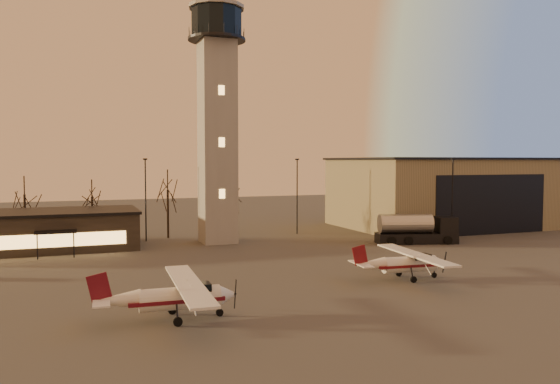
% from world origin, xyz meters
% --- Properties ---
extents(ground, '(220.00, 220.00, 0.00)m').
position_xyz_m(ground, '(0.00, 0.00, 0.00)').
color(ground, '#413F3C').
rests_on(ground, ground).
extents(control_tower, '(6.80, 6.80, 32.60)m').
position_xyz_m(control_tower, '(0.00, 30.00, 16.33)').
color(control_tower, gray).
rests_on(control_tower, ground).
extents(hangar, '(30.60, 20.60, 10.30)m').
position_xyz_m(hangar, '(36.00, 33.98, 5.15)').
color(hangar, '#887B59').
rests_on(hangar, ground).
extents(terminal, '(25.40, 12.20, 4.30)m').
position_xyz_m(terminal, '(-21.99, 31.98, 2.16)').
color(terminal, black).
rests_on(terminal, ground).
extents(light_poles, '(58.50, 12.25, 10.14)m').
position_xyz_m(light_poles, '(0.50, 31.00, 5.41)').
color(light_poles, black).
rests_on(light_poles, ground).
extents(tree_row, '(37.20, 9.20, 8.80)m').
position_xyz_m(tree_row, '(-13.70, 39.16, 5.94)').
color(tree_row, black).
rests_on(tree_row, ground).
extents(cessna_front, '(8.89, 11.22, 3.08)m').
position_xyz_m(cessna_front, '(9.83, 4.29, 1.05)').
color(cessna_front, silver).
rests_on(cessna_front, ground).
extents(cessna_rear, '(9.42, 11.90, 3.28)m').
position_xyz_m(cessna_rear, '(-10.10, -0.46, 1.12)').
color(cessna_rear, silver).
rests_on(cessna_rear, ground).
extents(fuel_truck, '(9.90, 5.25, 3.53)m').
position_xyz_m(fuel_truck, '(21.98, 21.00, 1.40)').
color(fuel_truck, black).
rests_on(fuel_truck, ground).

